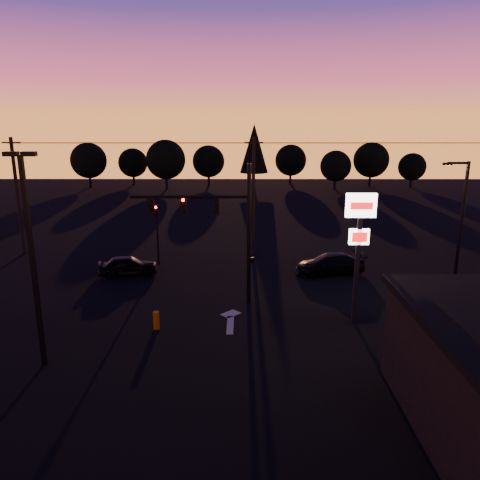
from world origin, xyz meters
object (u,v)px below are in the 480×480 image
at_px(streetlight, 460,223).
at_px(bollard, 156,320).
at_px(suv_parked, 443,336).
at_px(car_right, 330,264).
at_px(secondary_signal, 157,226).
at_px(pylon_sign, 359,231).
at_px(traffic_signal_mast, 220,220).
at_px(car_left, 128,266).
at_px(parking_lot_light, 31,248).

xyz_separation_m(streetlight, bollard, (-17.14, -4.97, -3.95)).
bearing_deg(suv_parked, car_right, 75.97).
xyz_separation_m(secondary_signal, bollard, (1.77, -10.96, -2.39)).
relative_size(pylon_sign, streetlight, 0.85).
relative_size(traffic_signal_mast, bollard, 9.14).
relative_size(traffic_signal_mast, car_left, 2.18).
height_order(parking_lot_light, suv_parked, parking_lot_light).
bearing_deg(suv_parked, pylon_sign, 108.19).
relative_size(traffic_signal_mast, car_right, 1.80).
height_order(secondary_signal, streetlight, streetlight).
bearing_deg(car_left, bollard, -170.08).
height_order(bollard, car_right, car_right).
xyz_separation_m(parking_lot_light, pylon_sign, (14.50, 4.50, -0.36)).
xyz_separation_m(pylon_sign, streetlight, (6.91, 4.00, -0.49)).
relative_size(traffic_signal_mast, parking_lot_light, 0.94).
bearing_deg(car_left, car_right, -100.70).
bearing_deg(pylon_sign, car_left, 151.43).
height_order(secondary_signal, parking_lot_light, parking_lot_light).
relative_size(streetlight, bollard, 8.52).
height_order(secondary_signal, pylon_sign, pylon_sign).
xyz_separation_m(bollard, car_right, (10.37, 8.69, 0.22)).
relative_size(parking_lot_light, car_left, 2.32).
distance_m(traffic_signal_mast, suv_parked, 12.64).
bearing_deg(secondary_signal, car_left, -121.81).
xyz_separation_m(secondary_signal, parking_lot_light, (-2.50, -14.49, 2.41)).
relative_size(traffic_signal_mast, secondary_signal, 1.97).
height_order(car_left, car_right, car_right).
distance_m(traffic_signal_mast, streetlight, 14.10).
bearing_deg(pylon_sign, car_right, 88.96).
bearing_deg(car_left, parking_lot_light, 163.67).
bearing_deg(traffic_signal_mast, secondary_signal, 123.19).
distance_m(parking_lot_light, streetlight, 23.05).
xyz_separation_m(parking_lot_light, bollard, (4.27, 3.53, -4.80)).
height_order(traffic_signal_mast, streetlight, traffic_signal_mast).
relative_size(secondary_signal, bollard, 4.63).
bearing_deg(streetlight, bollard, -163.83).
bearing_deg(bollard, streetlight, 16.17).
relative_size(parking_lot_light, streetlight, 1.14).
distance_m(pylon_sign, car_right, 8.80).
height_order(parking_lot_light, streetlight, parking_lot_light).
bearing_deg(car_left, suv_parked, -133.28).
distance_m(parking_lot_light, suv_parked, 18.61).
bearing_deg(bollard, suv_parked, -8.26).
relative_size(pylon_sign, bollard, 7.24).
distance_m(pylon_sign, bollard, 11.19).
xyz_separation_m(parking_lot_light, streetlight, (21.41, 8.50, -0.85)).
distance_m(car_left, suv_parked, 19.96).
distance_m(secondary_signal, pylon_sign, 15.75).
xyz_separation_m(parking_lot_light, car_left, (0.90, 11.90, -4.60)).
xyz_separation_m(bollard, suv_parked, (13.69, -1.99, 0.15)).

